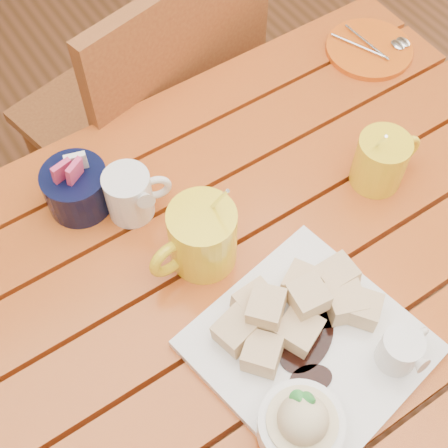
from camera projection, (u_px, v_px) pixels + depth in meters
ground at (231, 420)px, 1.55m from camera, size 5.00×5.00×0.00m
table at (235, 314)px, 1.01m from camera, size 1.20×0.79×0.75m
dessert_plate at (310, 357)px, 0.83m from camera, size 0.32×0.32×0.11m
coffee_mug_left at (201, 237)px, 0.90m from camera, size 0.14×0.10×0.17m
coffee_mug_right at (382, 160)px, 0.98m from camera, size 0.12×0.08×0.14m
cream_pitcher at (130, 193)px, 0.95m from camera, size 0.10×0.09×0.09m
sugar_caddy at (77, 188)px, 0.96m from camera, size 0.10×0.10×0.11m
orange_saucer at (370, 49)px, 1.18m from camera, size 0.16×0.16×0.02m
chair_far at (155, 115)px, 1.41m from camera, size 0.52×0.52×0.93m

